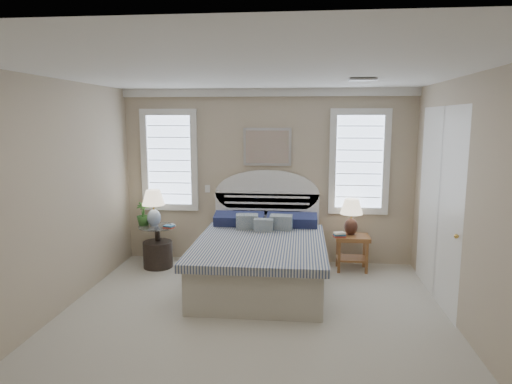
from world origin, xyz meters
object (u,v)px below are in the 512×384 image
Objects in this scene: nightstand_right at (352,245)px; floor_pot at (158,254)px; lamp_left at (153,204)px; lamp_right at (351,213)px; bed at (261,256)px; side_table_left at (158,241)px.

floor_pot is at bearing -176.80° from nightstand_right.
lamp_left is 1.03× the size of lamp_right.
bed is 4.06× the size of lamp_left.
bed is 5.16× the size of floor_pot.
bed is at bearing -151.97° from nightstand_right.
lamp_right is at bearing 30.83° from bed.
bed reaches higher than floor_pot.
lamp_right is (2.98, 0.16, -0.11)m from lamp_left.
nightstand_right is 2.94m from floor_pot.
side_table_left is at bearing 160.26° from bed.
side_table_left is 1.43× the size of floor_pot.
lamp_right is at bearing 3.38° from side_table_left.
bed is at bearing -19.74° from side_table_left.
lamp_left reaches higher than floor_pot.
nightstand_right is at bearing 3.20° from floor_pot.
bed is 4.17× the size of lamp_right.
bed reaches higher than side_table_left.
lamp_right reaches higher than floor_pot.
lamp_right is (2.93, 0.17, 0.48)m from side_table_left.
lamp_left reaches higher than lamp_right.
lamp_left is (-0.07, 0.07, 0.77)m from floor_pot.
lamp_left is 2.99m from lamp_right.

